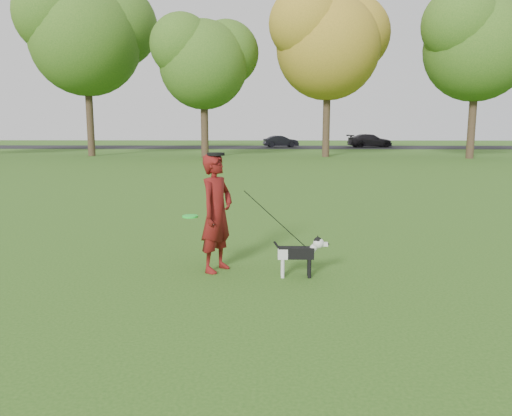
{
  "coord_description": "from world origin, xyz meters",
  "views": [
    {
      "loc": [
        0.02,
        -7.2,
        2.19
      ],
      "look_at": [
        -0.14,
        0.11,
        0.95
      ],
      "focal_mm": 35.0,
      "sensor_mm": 36.0,
      "label": 1
    }
  ],
  "objects_px": {
    "dog": "(300,252)",
    "car_right": "(370,141)",
    "car_mid": "(281,141)",
    "man": "(217,213)"
  },
  "relations": [
    {
      "from": "dog",
      "to": "car_right",
      "type": "xyz_separation_m",
      "value": [
        9.21,
        40.24,
        0.26
      ]
    },
    {
      "from": "dog",
      "to": "car_mid",
      "type": "xyz_separation_m",
      "value": [
        0.86,
        40.24,
        0.18
      ]
    },
    {
      "from": "car_mid",
      "to": "car_right",
      "type": "xyz_separation_m",
      "value": [
        8.34,
        0.0,
        0.07
      ]
    },
    {
      "from": "car_right",
      "to": "car_mid",
      "type": "bearing_deg",
      "value": 79.63
    },
    {
      "from": "car_mid",
      "to": "car_right",
      "type": "height_order",
      "value": "car_right"
    },
    {
      "from": "dog",
      "to": "car_right",
      "type": "height_order",
      "value": "car_right"
    },
    {
      "from": "man",
      "to": "dog",
      "type": "xyz_separation_m",
      "value": [
        1.23,
        -0.3,
        -0.51
      ]
    },
    {
      "from": "dog",
      "to": "car_mid",
      "type": "height_order",
      "value": "car_mid"
    },
    {
      "from": "car_mid",
      "to": "car_right",
      "type": "bearing_deg",
      "value": -101.91
    },
    {
      "from": "dog",
      "to": "car_right",
      "type": "distance_m",
      "value": 41.28
    }
  ]
}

